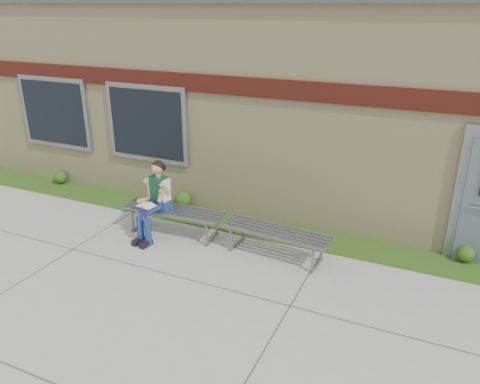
% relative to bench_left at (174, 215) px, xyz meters
% --- Properties ---
extents(ground, '(80.00, 80.00, 0.00)m').
position_rel_bench_left_xyz_m(ground, '(1.70, -1.76, -0.38)').
color(ground, '#9E9E99').
rests_on(ground, ground).
extents(grass_strip, '(16.00, 0.80, 0.02)m').
position_rel_bench_left_xyz_m(grass_strip, '(1.70, 0.84, -0.37)').
color(grass_strip, '#284612').
rests_on(grass_strip, ground).
extents(school_building, '(16.20, 6.22, 4.20)m').
position_rel_bench_left_xyz_m(school_building, '(1.70, 4.22, 1.72)').
color(school_building, beige).
rests_on(school_building, ground).
extents(bench_left, '(1.94, 0.63, 0.50)m').
position_rel_bench_left_xyz_m(bench_left, '(0.00, 0.00, 0.00)').
color(bench_left, slate).
rests_on(bench_left, ground).
extents(bench_right, '(1.90, 0.66, 0.49)m').
position_rel_bench_left_xyz_m(bench_right, '(2.00, 0.00, -0.01)').
color(bench_right, slate).
rests_on(bench_right, ground).
extents(girl, '(0.50, 0.87, 1.42)m').
position_rel_bench_left_xyz_m(girl, '(-0.24, -0.21, 0.37)').
color(girl, navy).
rests_on(girl, ground).
extents(shrub_west, '(0.30, 0.30, 0.30)m').
position_rel_bench_left_xyz_m(shrub_west, '(-3.82, 1.09, -0.21)').
color(shrub_west, '#284612').
rests_on(shrub_west, grass_strip).
extents(shrub_mid, '(0.34, 0.34, 0.34)m').
position_rel_bench_left_xyz_m(shrub_mid, '(-0.47, 1.09, -0.19)').
color(shrub_mid, '#284612').
rests_on(shrub_mid, grass_strip).
extents(shrub_east, '(0.28, 0.28, 0.28)m').
position_rel_bench_left_xyz_m(shrub_east, '(4.95, 1.09, -0.22)').
color(shrub_east, '#284612').
rests_on(shrub_east, grass_strip).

